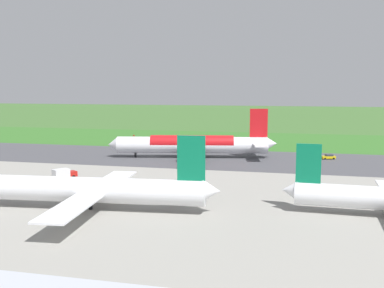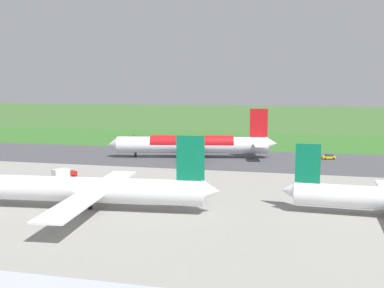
{
  "view_description": "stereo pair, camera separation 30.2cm",
  "coord_description": "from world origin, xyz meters",
  "px_view_note": "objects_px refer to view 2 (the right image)",
  "views": [
    {
      "loc": [
        -46.13,
        137.05,
        22.67
      ],
      "look_at": [
        -14.33,
        0.0,
        4.5
      ],
      "focal_mm": 41.55,
      "sensor_mm": 36.0,
      "label": 1
    },
    {
      "loc": [
        -46.42,
        136.98,
        22.67
      ],
      "look_at": [
        -14.33,
        0.0,
        4.5
      ],
      "focal_mm": 41.55,
      "sensor_mm": 36.0,
      "label": 2
    }
  ],
  "objects_px": {
    "airliner_parked_mid": "(91,189)",
    "traffic_cone_orange": "(123,138)",
    "airliner_main": "(193,144)",
    "service_truck_fuel": "(63,174)",
    "service_car_followme": "(329,157)",
    "no_stopping_sign": "(134,137)"
  },
  "relations": [
    {
      "from": "airliner_main",
      "to": "service_truck_fuel",
      "type": "xyz_separation_m",
      "value": [
        23.71,
        39.55,
        -2.95
      ]
    },
    {
      "from": "airliner_main",
      "to": "service_car_followme",
      "type": "distance_m",
      "value": 42.86
    },
    {
      "from": "service_car_followme",
      "to": "traffic_cone_orange",
      "type": "bearing_deg",
      "value": -23.56
    },
    {
      "from": "service_car_followme",
      "to": "airliner_parked_mid",
      "type": "bearing_deg",
      "value": 56.19
    },
    {
      "from": "service_truck_fuel",
      "to": "airliner_main",
      "type": "bearing_deg",
      "value": -120.94
    },
    {
      "from": "airliner_parked_mid",
      "to": "service_car_followme",
      "type": "relative_size",
      "value": 10.66
    },
    {
      "from": "airliner_parked_mid",
      "to": "no_stopping_sign",
      "type": "xyz_separation_m",
      "value": [
        30.32,
        -103.29,
        -2.47
      ]
    },
    {
      "from": "service_car_followme",
      "to": "service_truck_fuel",
      "type": "xyz_separation_m",
      "value": [
        65.87,
        46.49,
        0.56
      ]
    },
    {
      "from": "airliner_parked_mid",
      "to": "traffic_cone_orange",
      "type": "height_order",
      "value": "airliner_parked_mid"
    },
    {
      "from": "service_car_followme",
      "to": "service_truck_fuel",
      "type": "relative_size",
      "value": 0.75
    },
    {
      "from": "airliner_parked_mid",
      "to": "service_truck_fuel",
      "type": "height_order",
      "value": "airliner_parked_mid"
    },
    {
      "from": "no_stopping_sign",
      "to": "airliner_main",
      "type": "bearing_deg",
      "value": 131.21
    },
    {
      "from": "service_truck_fuel",
      "to": "airliner_parked_mid",
      "type": "bearing_deg",
      "value": 128.67
    },
    {
      "from": "airliner_main",
      "to": "service_car_followme",
      "type": "bearing_deg",
      "value": -170.66
    },
    {
      "from": "no_stopping_sign",
      "to": "service_car_followme",
      "type": "bearing_deg",
      "value": 156.76
    },
    {
      "from": "airliner_parked_mid",
      "to": "service_truck_fuel",
      "type": "xyz_separation_m",
      "value": [
        18.91,
        -23.63,
        -2.46
      ]
    },
    {
      "from": "airliner_main",
      "to": "service_truck_fuel",
      "type": "height_order",
      "value": "airliner_main"
    },
    {
      "from": "airliner_parked_mid",
      "to": "traffic_cone_orange",
      "type": "bearing_deg",
      "value": -70.9
    },
    {
      "from": "service_car_followme",
      "to": "no_stopping_sign",
      "type": "bearing_deg",
      "value": -23.24
    },
    {
      "from": "airliner_parked_mid",
      "to": "no_stopping_sign",
      "type": "relative_size",
      "value": 20.8
    },
    {
      "from": "service_truck_fuel",
      "to": "no_stopping_sign",
      "type": "height_order",
      "value": "service_truck_fuel"
    },
    {
      "from": "airliner_main",
      "to": "airliner_parked_mid",
      "type": "distance_m",
      "value": 63.37
    }
  ]
}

